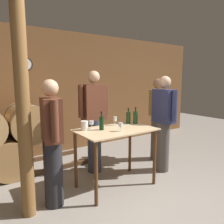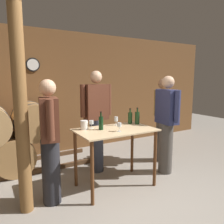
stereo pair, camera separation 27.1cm
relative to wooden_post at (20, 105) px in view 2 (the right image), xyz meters
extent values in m
plane|color=gray|center=(1.26, -0.91, -1.35)|extent=(14.00, 14.00, 0.00)
cube|color=brown|center=(1.26, 2.07, 0.00)|extent=(8.40, 0.05, 2.70)
cylinder|color=black|center=(0.54, 2.03, 0.59)|extent=(0.28, 0.03, 0.28)
cylinder|color=white|center=(0.54, 2.02, 0.59)|extent=(0.23, 0.01, 0.23)
cylinder|color=#9E7242|center=(0.00, 1.40, -1.02)|extent=(0.66, 0.84, 0.66)
cylinder|color=#38383D|center=(0.00, 1.15, -1.02)|extent=(0.68, 0.03, 0.68)
cylinder|color=#38383D|center=(0.00, 1.65, -1.02)|extent=(0.68, 0.03, 0.68)
cylinder|color=#9E7242|center=(0.35, 1.40, -0.45)|extent=(0.66, 0.84, 0.66)
cylinder|color=#38383D|center=(0.35, 1.15, -0.45)|extent=(0.68, 0.03, 0.68)
cylinder|color=#38383D|center=(0.35, 1.65, -0.45)|extent=(0.68, 0.03, 0.68)
cube|color=#D1B284|center=(1.31, -0.01, -0.46)|extent=(1.18, 0.73, 0.02)
cylinder|color=#593319|center=(0.77, -0.31, -0.91)|extent=(0.05, 0.05, 0.88)
cylinder|color=#593319|center=(1.84, -0.31, -0.91)|extent=(0.05, 0.05, 0.88)
cylinder|color=#593319|center=(0.77, 0.30, -0.91)|extent=(0.05, 0.05, 0.88)
cylinder|color=#593319|center=(1.84, 0.30, -0.91)|extent=(0.05, 0.05, 0.88)
cylinder|color=brown|center=(0.00, 0.00, 0.00)|extent=(0.16, 0.16, 2.70)
cylinder|color=black|center=(1.11, 0.08, -0.35)|extent=(0.07, 0.07, 0.20)
cylinder|color=black|center=(1.11, 0.08, -0.21)|extent=(0.02, 0.02, 0.08)
cylinder|color=black|center=(1.11, 0.08, -0.18)|extent=(0.03, 0.03, 0.02)
cylinder|color=#193819|center=(1.73, 0.22, -0.35)|extent=(0.07, 0.07, 0.19)
cylinder|color=#193819|center=(1.73, 0.22, -0.22)|extent=(0.02, 0.02, 0.07)
cylinder|color=black|center=(1.73, 0.22, -0.19)|extent=(0.03, 0.03, 0.02)
cylinder|color=#193819|center=(1.82, 0.14, -0.34)|extent=(0.08, 0.08, 0.21)
cylinder|color=#193819|center=(1.82, 0.14, -0.20)|extent=(0.02, 0.02, 0.07)
cylinder|color=black|center=(1.82, 0.14, -0.18)|extent=(0.03, 0.03, 0.02)
cylinder|color=silver|center=(1.02, 0.24, -0.44)|extent=(0.06, 0.06, 0.00)
cylinder|color=silver|center=(1.02, 0.24, -0.41)|extent=(0.01, 0.01, 0.06)
cylinder|color=silver|center=(1.02, 0.24, -0.35)|extent=(0.07, 0.07, 0.06)
cylinder|color=silver|center=(1.29, -0.15, -0.44)|extent=(0.06, 0.06, 0.00)
cylinder|color=silver|center=(1.29, -0.15, -0.41)|extent=(0.01, 0.01, 0.07)
cylinder|color=silver|center=(1.29, -0.15, -0.35)|extent=(0.06, 0.06, 0.06)
cylinder|color=silver|center=(1.47, 0.24, -0.44)|extent=(0.06, 0.06, 0.00)
cylinder|color=silver|center=(1.47, 0.24, -0.41)|extent=(0.01, 0.01, 0.06)
cylinder|color=silver|center=(1.47, 0.24, -0.34)|extent=(0.06, 0.06, 0.07)
cylinder|color=white|center=(0.89, 0.21, -0.38)|extent=(0.11, 0.11, 0.14)
cylinder|color=#232328|center=(0.33, 0.02, -0.91)|extent=(0.24, 0.24, 0.88)
cube|color=#592D1E|center=(0.33, 0.02, -0.20)|extent=(0.29, 0.43, 0.54)
sphere|color=tan|center=(0.33, 0.02, 0.20)|extent=(0.21, 0.21, 0.21)
cylinder|color=#592D1E|center=(0.29, -0.23, -0.17)|extent=(0.09, 0.09, 0.49)
cylinder|color=#592D1E|center=(0.37, 0.27, -0.17)|extent=(0.09, 0.09, 0.49)
cylinder|color=#333847|center=(1.31, 0.64, -0.88)|extent=(0.24, 0.24, 0.95)
cube|color=#592D1E|center=(1.31, 0.64, -0.09)|extent=(0.40, 0.22, 0.61)
sphere|color=tan|center=(1.31, 0.64, 0.34)|extent=(0.21, 0.21, 0.21)
cylinder|color=#592D1E|center=(1.56, 0.64, -0.06)|extent=(0.09, 0.09, 0.55)
cylinder|color=#592D1E|center=(1.06, 0.64, -0.06)|extent=(0.09, 0.09, 0.55)
cylinder|color=#4C4742|center=(2.67, 0.45, -0.90)|extent=(0.24, 0.24, 0.90)
cube|color=olive|center=(2.67, 0.45, -0.18)|extent=(0.34, 0.45, 0.53)
sphere|color=#9E7051|center=(2.67, 0.45, 0.21)|extent=(0.21, 0.21, 0.21)
cylinder|color=olive|center=(2.76, 0.68, -0.16)|extent=(0.09, 0.09, 0.48)
cylinder|color=olive|center=(2.59, 0.21, -0.16)|extent=(0.09, 0.09, 0.48)
cylinder|color=#4C4742|center=(2.33, -0.02, -0.90)|extent=(0.24, 0.24, 0.89)
cube|color=navy|center=(2.33, -0.02, -0.17)|extent=(0.25, 0.42, 0.58)
sphere|color=tan|center=(2.33, -0.02, 0.25)|extent=(0.21, 0.21, 0.21)
cylinder|color=navy|center=(2.36, 0.23, -0.14)|extent=(0.09, 0.09, 0.53)
cylinder|color=navy|center=(2.31, -0.27, -0.14)|extent=(0.09, 0.09, 0.53)
camera|label=1|loc=(-0.57, -2.61, 0.31)|focal=35.00mm
camera|label=2|loc=(-0.34, -2.76, 0.31)|focal=35.00mm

